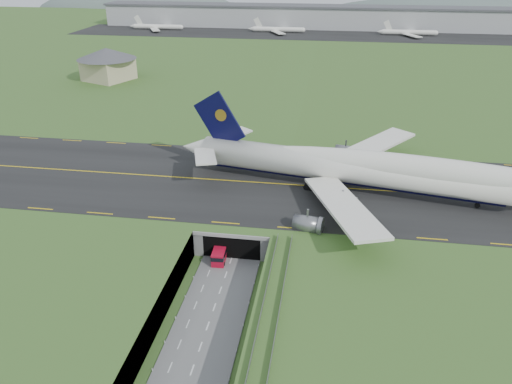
# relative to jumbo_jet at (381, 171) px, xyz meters

# --- Properties ---
(ground) EXTENTS (900.00, 900.00, 0.00)m
(ground) POSITION_rel_jumbo_jet_xyz_m (-30.83, -31.30, -11.89)
(ground) COLOR #416227
(ground) RESTS_ON ground
(airfield_deck) EXTENTS (800.00, 800.00, 6.00)m
(airfield_deck) POSITION_rel_jumbo_jet_xyz_m (-30.83, -31.30, -8.89)
(airfield_deck) COLOR gray
(airfield_deck) RESTS_ON ground
(trench_road) EXTENTS (12.00, 75.00, 0.20)m
(trench_road) POSITION_rel_jumbo_jet_xyz_m (-30.83, -38.80, -11.79)
(trench_road) COLOR slate
(trench_road) RESTS_ON ground
(taxiway) EXTENTS (800.00, 44.00, 0.18)m
(taxiway) POSITION_rel_jumbo_jet_xyz_m (-30.83, 1.70, -5.80)
(taxiway) COLOR black
(taxiway) RESTS_ON airfield_deck
(tunnel_portal) EXTENTS (17.00, 22.30, 6.00)m
(tunnel_portal) POSITION_rel_jumbo_jet_xyz_m (-30.83, -14.59, -8.56)
(tunnel_portal) COLOR gray
(tunnel_portal) RESTS_ON ground
(guideway) EXTENTS (3.00, 53.00, 7.05)m
(guideway) POSITION_rel_jumbo_jet_xyz_m (-19.83, -50.41, -6.57)
(guideway) COLOR #A8A8A3
(guideway) RESTS_ON ground
(jumbo_jet) EXTENTS (104.86, 64.77, 21.81)m
(jumbo_jet) POSITION_rel_jumbo_jet_xyz_m (0.00, 0.00, 0.00)
(jumbo_jet) COLOR white
(jumbo_jet) RESTS_ON ground
(shuttle_tram) EXTENTS (2.90, 6.94, 2.81)m
(shuttle_tram) POSITION_rel_jumbo_jet_xyz_m (-33.17, -23.91, -10.34)
(shuttle_tram) COLOR #B30B25
(shuttle_tram) RESTS_ON ground
(service_building) EXTENTS (33.01, 33.01, 13.75)m
(service_building) POSITION_rel_jumbo_jet_xyz_m (-109.55, 97.47, 2.25)
(service_building) COLOR #C7B990
(service_building) RESTS_ON ground
(cargo_terminal) EXTENTS (320.00, 67.00, 15.60)m
(cargo_terminal) POSITION_rel_jumbo_jet_xyz_m (-31.03, 268.11, 2.07)
(cargo_terminal) COLOR #B2B2B2
(cargo_terminal) RESTS_ON ground
(distant_hills) EXTENTS (700.00, 91.00, 60.00)m
(distant_hills) POSITION_rel_jumbo_jet_xyz_m (33.55, 398.70, -15.89)
(distant_hills) COLOR slate
(distant_hills) RESTS_ON ground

